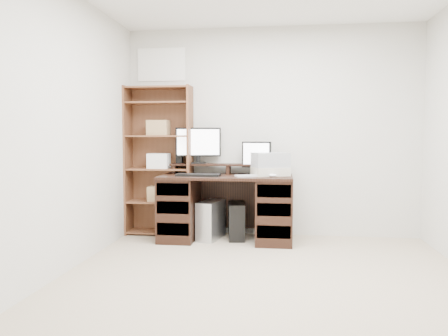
% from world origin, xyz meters
% --- Properties ---
extents(room, '(3.54, 4.04, 2.54)m').
position_xyz_m(room, '(-0.00, 0.00, 1.25)').
color(room, tan).
rests_on(room, ground).
extents(desk, '(1.50, 0.70, 0.75)m').
position_xyz_m(desk, '(-0.50, 1.64, 0.39)').
color(desk, black).
rests_on(desk, ground).
extents(riser_shelf, '(1.40, 0.22, 0.12)m').
position_xyz_m(riser_shelf, '(-0.50, 1.85, 0.84)').
color(riser_shelf, black).
rests_on(riser_shelf, desk).
extents(monitor_wide, '(0.54, 0.19, 0.43)m').
position_xyz_m(monitor_wide, '(-0.87, 1.86, 1.11)').
color(monitor_wide, black).
rests_on(monitor_wide, riser_shelf).
extents(monitor_small, '(0.35, 0.17, 0.39)m').
position_xyz_m(monitor_small, '(-0.17, 1.82, 0.96)').
color(monitor_small, black).
rests_on(monitor_small, desk).
extents(speaker, '(0.08, 0.08, 0.19)m').
position_xyz_m(speaker, '(-1.10, 1.88, 0.97)').
color(speaker, black).
rests_on(speaker, riser_shelf).
extents(keyboard_black, '(0.50, 0.20, 0.03)m').
position_xyz_m(keyboard_black, '(-0.80, 1.49, 0.76)').
color(keyboard_black, black).
rests_on(keyboard_black, desk).
extents(keyboard_white, '(0.41, 0.27, 0.02)m').
position_xyz_m(keyboard_white, '(-0.19, 1.53, 0.76)').
color(keyboard_white, silver).
rests_on(keyboard_white, desk).
extents(mouse, '(0.11, 0.09, 0.04)m').
position_xyz_m(mouse, '(0.03, 1.49, 0.77)').
color(mouse, white).
rests_on(mouse, desk).
extents(printer, '(0.47, 0.41, 0.10)m').
position_xyz_m(printer, '(0.00, 1.68, 0.80)').
color(printer, beige).
rests_on(printer, desk).
extents(basket, '(0.46, 0.40, 0.16)m').
position_xyz_m(basket, '(0.00, 1.68, 0.93)').
color(basket, '#9CA0A6').
rests_on(basket, printer).
extents(tower_silver, '(0.30, 0.48, 0.45)m').
position_xyz_m(tower_silver, '(-0.68, 1.66, 0.22)').
color(tower_silver, '#BABDC1').
rests_on(tower_silver, ground).
extents(tower_black, '(0.24, 0.44, 0.42)m').
position_xyz_m(tower_black, '(-0.39, 1.71, 0.21)').
color(tower_black, black).
rests_on(tower_black, ground).
extents(bookshelf, '(0.80, 0.30, 1.80)m').
position_xyz_m(bookshelf, '(-1.35, 1.86, 0.92)').
color(bookshelf, brown).
rests_on(bookshelf, ground).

